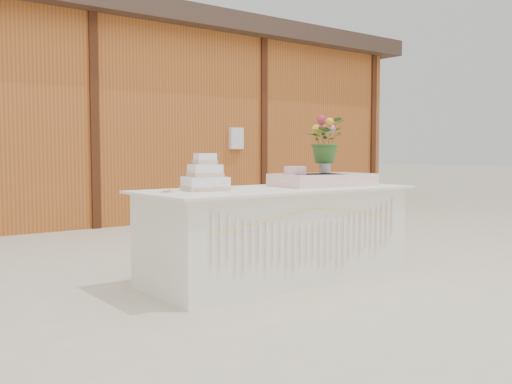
{
  "coord_description": "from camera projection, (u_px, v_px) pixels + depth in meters",
  "views": [
    {
      "loc": [
        -3.07,
        -3.69,
        1.07
      ],
      "look_at": [
        0.0,
        0.3,
        0.72
      ],
      "focal_mm": 40.0,
      "sensor_mm": 36.0,
      "label": 1
    }
  ],
  "objects": [
    {
      "name": "pink_cake_stand",
      "position": [
        295.0,
        176.0,
        4.91
      ],
      "size": [
        0.25,
        0.25,
        0.18
      ],
      "color": "white",
      "rests_on": "cake_table"
    },
    {
      "name": "ground",
      "position": [
        277.0,
        278.0,
        4.86
      ],
      "size": [
        80.0,
        80.0,
        0.0
      ],
      "primitive_type": "plane",
      "color": "beige",
      "rests_on": "ground"
    },
    {
      "name": "wedding_cake",
      "position": [
        205.0,
        178.0,
        4.5
      ],
      "size": [
        0.39,
        0.39,
        0.29
      ],
      "rotation": [
        0.0,
        0.0,
        -0.24
      ],
      "color": "white",
      "rests_on": "cake_table"
    },
    {
      "name": "bouquet",
      "position": [
        325.0,
        135.0,
        5.18
      ],
      "size": [
        0.44,
        0.4,
        0.41
      ],
      "primitive_type": "imported",
      "rotation": [
        0.0,
        0.0,
        0.25
      ],
      "color": "#325B24",
      "rests_on": "flower_vase"
    },
    {
      "name": "cake_table",
      "position": [
        278.0,
        233.0,
        4.83
      ],
      "size": [
        2.4,
        1.0,
        0.77
      ],
      "color": "white",
      "rests_on": "ground"
    },
    {
      "name": "satin_runner",
      "position": [
        323.0,
        180.0,
        5.1
      ],
      "size": [
        0.93,
        0.59,
        0.11
      ],
      "primitive_type": "cube",
      "rotation": [
        0.0,
        0.0,
        -0.1
      ],
      "color": "#FFD3CD",
      "rests_on": "cake_table"
    },
    {
      "name": "barn",
      "position": [
        47.0,
        116.0,
        9.48
      ],
      "size": [
        12.6,
        4.6,
        3.3
      ],
      "color": "#AB5524",
      "rests_on": "ground"
    },
    {
      "name": "loose_flowers",
      "position": [
        166.0,
        191.0,
        4.32
      ],
      "size": [
        0.15,
        0.34,
        0.02
      ],
      "primitive_type": null,
      "rotation": [
        0.0,
        0.0,
        0.03
      ],
      "color": "pink",
      "rests_on": "cake_table"
    },
    {
      "name": "flower_vase",
      "position": [
        325.0,
        165.0,
        5.2
      ],
      "size": [
        0.1,
        0.1,
        0.14
      ],
      "primitive_type": "cylinder",
      "color": "#AEAFB3",
      "rests_on": "satin_runner"
    }
  ]
}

